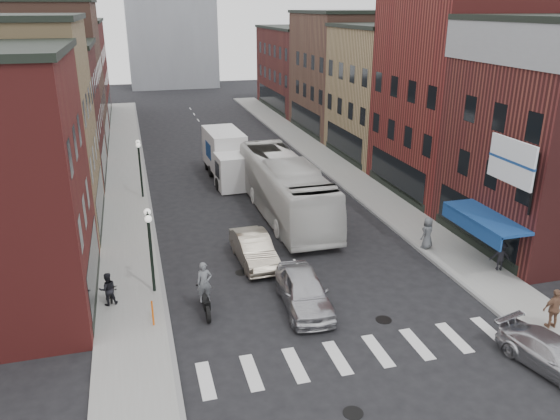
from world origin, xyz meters
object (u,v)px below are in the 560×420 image
(streetlamp_far, at_px, (139,158))
(bike_rack, at_px, (153,313))
(ped_left_solo, at_px, (108,289))
(curb_car, at_px, (553,355))
(billboard_sign, at_px, (513,163))
(streetlamp_near, at_px, (150,237))
(ped_right_a, at_px, (500,256))
(box_truck, at_px, (227,157))
(motorcycle_rider, at_px, (205,290))
(sedan_left_near, at_px, (304,291))
(ped_right_c, at_px, (428,233))
(parked_bicycle, at_px, (112,290))
(ped_right_b, at_px, (555,309))
(transit_bus, at_px, (285,187))
(sedan_left_far, at_px, (254,249))

(streetlamp_far, relative_size, bike_rack, 5.14)
(ped_left_solo, bearing_deg, curb_car, 139.93)
(billboard_sign, relative_size, streetlamp_near, 0.90)
(bike_rack, relative_size, ped_right_a, 0.53)
(box_truck, xyz_separation_m, ped_right_a, (10.43, -19.44, -0.87))
(billboard_sign, height_order, box_truck, billboard_sign)
(billboard_sign, relative_size, bike_rack, 4.62)
(motorcycle_rider, xyz_separation_m, sedan_left_near, (4.31, -0.71, -0.31))
(ped_left_solo, height_order, ped_right_c, ped_right_c)
(sedan_left_near, xyz_separation_m, ped_left_solo, (-8.42, 2.33, 0.09))
(box_truck, distance_m, motorcycle_rider, 19.91)
(streetlamp_near, distance_m, streetlamp_far, 14.00)
(parked_bicycle, height_order, ped_right_c, ped_right_c)
(curb_car, xyz_separation_m, ped_right_c, (0.90, 10.74, 0.42))
(streetlamp_near, relative_size, ped_right_a, 2.70)
(ped_right_b, bearing_deg, ped_right_c, -78.51)
(parked_bicycle, bearing_deg, bike_rack, -54.09)
(transit_bus, distance_m, ped_right_c, 9.60)
(curb_car, xyz_separation_m, parked_bicycle, (-15.77, 9.62, -0.07))
(streetlamp_far, distance_m, curb_car, 27.64)
(transit_bus, xyz_separation_m, ped_right_a, (8.26, -10.76, -0.96))
(billboard_sign, xyz_separation_m, transit_bus, (-7.24, 11.85, -4.27))
(billboard_sign, height_order, ped_right_a, billboard_sign)
(bike_rack, bearing_deg, billboard_sign, -2.83)
(box_truck, relative_size, curb_car, 1.93)
(bike_rack, xyz_separation_m, curb_car, (14.10, -7.09, 0.08))
(ped_right_c, bearing_deg, curb_car, 58.51)
(billboard_sign, relative_size, sedan_left_near, 0.76)
(transit_bus, bearing_deg, ped_right_c, -51.01)
(sedan_left_far, bearing_deg, sedan_left_near, -79.56)
(bike_rack, distance_m, sedan_left_far, 7.21)
(streetlamp_near, distance_m, curb_car, 17.15)
(sedan_left_far, height_order, ped_right_b, ped_right_b)
(billboard_sign, height_order, motorcycle_rider, billboard_sign)
(billboard_sign, relative_size, transit_bus, 0.28)
(billboard_sign, xyz_separation_m, streetlamp_near, (-15.99, 3.50, -3.22))
(ped_right_a, bearing_deg, billboard_sign, 70.07)
(motorcycle_rider, bearing_deg, ped_right_a, -1.04)
(sedan_left_far, height_order, ped_right_c, ped_right_c)
(streetlamp_far, distance_m, ped_left_solo, 15.01)
(ped_left_solo, bearing_deg, parked_bicycle, -115.20)
(ped_right_c, bearing_deg, bike_rack, -13.02)
(sedan_left_near, relative_size, ped_right_a, 3.21)
(ped_right_a, bearing_deg, ped_left_solo, 18.06)
(billboard_sign, relative_size, ped_left_solo, 2.40)
(streetlamp_far, xyz_separation_m, ped_right_b, (15.78, -21.58, -1.88))
(billboard_sign, height_order, ped_right_b, billboard_sign)
(sedan_left_near, bearing_deg, billboard_sign, 1.22)
(streetlamp_far, relative_size, box_truck, 0.49)
(sedan_left_far, height_order, curb_car, sedan_left_far)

